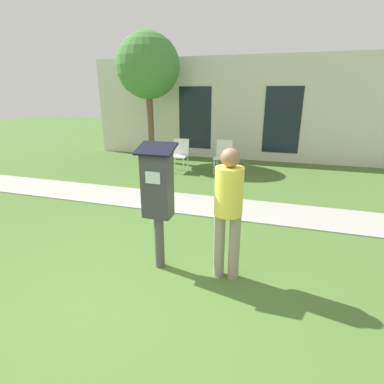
{
  "coord_description": "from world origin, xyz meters",
  "views": [
    {
      "loc": [
        1.53,
        -2.27,
        2.15
      ],
      "look_at": [
        0.57,
        0.84,
        1.05
      ],
      "focal_mm": 28.0,
      "sensor_mm": 36.0,
      "label": 1
    }
  ],
  "objects": [
    {
      "name": "outdoor_chair_left",
      "position": [
        -1.23,
        5.53,
        0.53
      ],
      "size": [
        0.44,
        0.44,
        0.9
      ],
      "rotation": [
        0.0,
        0.0,
        0.19
      ],
      "color": "white",
      "rests_on": "ground"
    },
    {
      "name": "ground_plane",
      "position": [
        0.0,
        0.0,
        0.0
      ],
      "size": [
        40.0,
        40.0,
        0.0
      ],
      "primitive_type": "plane",
      "color": "#476B2D"
    },
    {
      "name": "tree",
      "position": [
        -2.56,
        6.54,
        2.84
      ],
      "size": [
        1.9,
        1.9,
        3.82
      ],
      "color": "brown",
      "rests_on": "ground"
    },
    {
      "name": "outdoor_chair_middle",
      "position": [
        -0.03,
        5.67,
        0.53
      ],
      "size": [
        0.44,
        0.44,
        0.9
      ],
      "rotation": [
        0.0,
        0.0,
        -0.35
      ],
      "color": "white",
      "rests_on": "ground"
    },
    {
      "name": "person_standing",
      "position": [
        0.99,
        0.86,
        0.93
      ],
      "size": [
        0.32,
        0.32,
        1.58
      ],
      "rotation": [
        0.0,
        0.0,
        0.29
      ],
      "color": "gray",
      "rests_on": "ground"
    },
    {
      "name": "parking_meter",
      "position": [
        0.14,
        0.83,
        1.02
      ],
      "size": [
        0.44,
        0.31,
        1.59
      ],
      "color": "#4C4C4C",
      "rests_on": "ground"
    },
    {
      "name": "sidewalk",
      "position": [
        0.0,
        3.08,
        0.01
      ],
      "size": [
        12.0,
        1.1,
        0.02
      ],
      "color": "#A3A099",
      "rests_on": "ground"
    },
    {
      "name": "building_facade",
      "position": [
        0.0,
        7.67,
        1.6
      ],
      "size": [
        10.0,
        0.26,
        3.2
      ],
      "color": "silver",
      "rests_on": "ground"
    }
  ]
}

